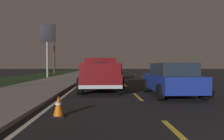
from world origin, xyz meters
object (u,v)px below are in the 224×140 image
object	(u,v)px
pickup_truck	(100,73)
sedan_black	(103,72)
gas_price_sign	(47,37)
traffic_cone_near	(58,106)
sedan_blue	(171,79)
bare_tree_far	(54,58)

from	to	relation	value
pickup_truck	sedan_black	distance (m)	9.52
gas_price_sign	traffic_cone_near	xyz separation A→B (m)	(-20.79, -5.53, -4.53)
pickup_truck	gas_price_sign	distance (m)	16.11
sedan_black	gas_price_sign	bearing A→B (deg)	55.08
sedan_blue	gas_price_sign	xyz separation A→B (m)	(16.64, 9.97, 4.03)
sedan_black	sedan_blue	bearing A→B (deg)	-164.73
sedan_blue	sedan_black	bearing A→B (deg)	15.27
sedan_black	traffic_cone_near	distance (m)	16.16
bare_tree_far	sedan_blue	bearing A→B (deg)	-157.02
sedan_blue	gas_price_sign	distance (m)	19.81
sedan_black	sedan_blue	xyz separation A→B (m)	(-11.96, -3.27, 0.00)
pickup_truck	sedan_blue	bearing A→B (deg)	-125.85
sedan_blue	traffic_cone_near	bearing A→B (deg)	133.04
gas_price_sign	traffic_cone_near	bearing A→B (deg)	-165.11
bare_tree_far	traffic_cone_near	xyz separation A→B (m)	(-31.02, -6.96, -2.46)
traffic_cone_near	pickup_truck	bearing A→B (deg)	-9.11
bare_tree_far	traffic_cone_near	size ratio (longest dim) A/B	8.88
sedan_black	bare_tree_far	bearing A→B (deg)	28.60
pickup_truck	sedan_blue	xyz separation A→B (m)	(-2.44, -3.38, -0.20)
pickup_truck	gas_price_sign	world-z (taller)	gas_price_sign
gas_price_sign	traffic_cone_near	distance (m)	21.98
sedan_black	bare_tree_far	size ratio (longest dim) A/B	0.86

